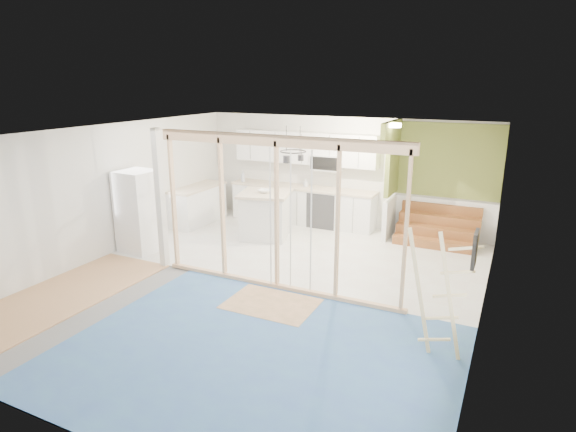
% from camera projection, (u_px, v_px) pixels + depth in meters
% --- Properties ---
extents(room, '(7.01, 8.01, 2.61)m').
position_uv_depth(room, '(261.00, 213.00, 7.94)').
color(room, slate).
rests_on(room, ground).
extents(floor_overlays, '(7.00, 8.00, 0.03)m').
position_uv_depth(floor_overlays, '(267.00, 284.00, 8.32)').
color(floor_overlays, silver).
rests_on(floor_overlays, room).
extents(stud_frame, '(4.66, 0.14, 2.60)m').
position_uv_depth(stud_frame, '(247.00, 194.00, 7.97)').
color(stud_frame, '#E5B88C').
rests_on(stud_frame, room).
extents(base_cabinets, '(4.45, 2.24, 0.93)m').
position_uv_depth(base_cabinets, '(270.00, 205.00, 11.76)').
color(base_cabinets, white).
rests_on(base_cabinets, room).
extents(upper_cabinets, '(3.60, 0.41, 0.85)m').
position_uv_depth(upper_cabinets, '(307.00, 149.00, 11.46)').
color(upper_cabinets, white).
rests_on(upper_cabinets, room).
extents(green_partition, '(2.25, 1.51, 2.60)m').
position_uv_depth(green_partition, '(426.00, 199.00, 10.35)').
color(green_partition, olive).
rests_on(green_partition, room).
extents(pot_rack, '(0.52, 0.52, 0.72)m').
position_uv_depth(pot_rack, '(293.00, 154.00, 9.52)').
color(pot_rack, black).
rests_on(pot_rack, room).
extents(sheathing_panel, '(0.02, 4.00, 2.60)m').
position_uv_depth(sheathing_panel, '(471.00, 302.00, 4.75)').
color(sheathing_panel, tan).
rests_on(sheathing_panel, room).
extents(electrical_panel, '(0.04, 0.30, 0.40)m').
position_uv_depth(electrical_panel, '(475.00, 249.00, 5.20)').
color(electrical_panel, '#3A3A3F').
rests_on(electrical_panel, room).
extents(ceiling_light, '(0.32, 0.32, 0.08)m').
position_uv_depth(ceiling_light, '(393.00, 125.00, 9.62)').
color(ceiling_light, '#FFEABF').
rests_on(ceiling_light, room).
extents(fridge, '(0.78, 0.75, 1.68)m').
position_uv_depth(fridge, '(139.00, 212.00, 9.74)').
color(fridge, white).
rests_on(fridge, room).
extents(island, '(1.30, 1.30, 1.04)m').
position_uv_depth(island, '(265.00, 215.00, 10.66)').
color(island, silver).
rests_on(island, room).
extents(bowl, '(0.31, 0.31, 0.07)m').
position_uv_depth(bowl, '(265.00, 191.00, 10.47)').
color(bowl, white).
rests_on(bowl, island).
extents(soap_bottle_a, '(0.12, 0.12, 0.28)m').
position_uv_depth(soap_bottle_a, '(243.00, 176.00, 12.15)').
color(soap_bottle_a, '#B2BAC7').
rests_on(soap_bottle_a, base_cabinets).
extents(soap_bottle_b, '(0.11, 0.11, 0.19)m').
position_uv_depth(soap_bottle_b, '(306.00, 183.00, 11.59)').
color(soap_bottle_b, silver).
rests_on(soap_bottle_b, base_cabinets).
extents(ladder, '(0.89, 0.07, 1.66)m').
position_uv_depth(ladder, '(438.00, 295.00, 5.95)').
color(ladder, beige).
rests_on(ladder, room).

